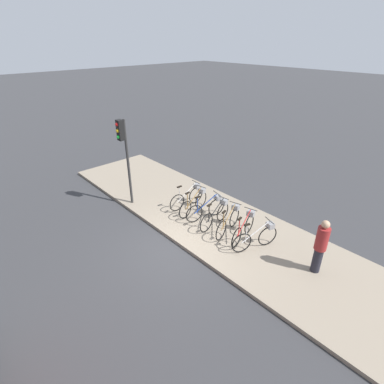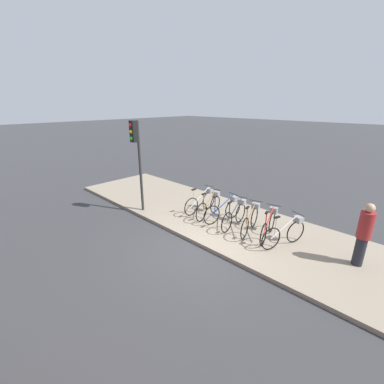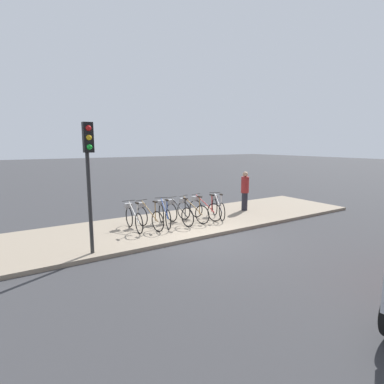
{
  "view_description": "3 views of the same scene",
  "coord_description": "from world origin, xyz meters",
  "px_view_note": "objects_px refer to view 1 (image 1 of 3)",
  "views": [
    {
      "loc": [
        6.12,
        -5.08,
        6.22
      ],
      "look_at": [
        -1.23,
        1.64,
        1.02
      ],
      "focal_mm": 28.0,
      "sensor_mm": 36.0,
      "label": 1
    },
    {
      "loc": [
        4.48,
        -5.08,
        4.15
      ],
      "look_at": [
        -1.41,
        1.01,
        1.2
      ],
      "focal_mm": 24.0,
      "sensor_mm": 36.0,
      "label": 2
    },
    {
      "loc": [
        -5.37,
        -7.62,
        3.04
      ],
      "look_at": [
        0.21,
        1.13,
        1.36
      ],
      "focal_mm": 28.0,
      "sensor_mm": 36.0,
      "label": 3
    }
  ],
  "objects_px": {
    "parked_bicycle_4": "(229,220)",
    "traffic_light": "(124,145)",
    "parked_bicycle_5": "(244,227)",
    "pedestrian": "(321,245)",
    "parked_bicycle_3": "(216,214)",
    "parked_bicycle_1": "(195,202)",
    "parked_bicycle_2": "(208,207)",
    "parked_bicycle_0": "(188,196)",
    "parked_bicycle_6": "(258,236)"
  },
  "relations": [
    {
      "from": "parked_bicycle_3",
      "to": "parked_bicycle_4",
      "type": "xyz_separation_m",
      "value": [
        0.59,
        0.03,
        0.0
      ]
    },
    {
      "from": "parked_bicycle_4",
      "to": "parked_bicycle_5",
      "type": "relative_size",
      "value": 1.0
    },
    {
      "from": "parked_bicycle_1",
      "to": "parked_bicycle_2",
      "type": "relative_size",
      "value": 1.01
    },
    {
      "from": "parked_bicycle_5",
      "to": "traffic_light",
      "type": "bearing_deg",
      "value": -161.25
    },
    {
      "from": "parked_bicycle_6",
      "to": "parked_bicycle_2",
      "type": "bearing_deg",
      "value": 177.45
    },
    {
      "from": "parked_bicycle_4",
      "to": "parked_bicycle_5",
      "type": "xyz_separation_m",
      "value": [
        0.61,
        0.07,
        0.0
      ]
    },
    {
      "from": "parked_bicycle_2",
      "to": "pedestrian",
      "type": "height_order",
      "value": "pedestrian"
    },
    {
      "from": "parked_bicycle_0",
      "to": "parked_bicycle_6",
      "type": "distance_m",
      "value": 3.5
    },
    {
      "from": "parked_bicycle_2",
      "to": "parked_bicycle_4",
      "type": "bearing_deg",
      "value": -2.94
    },
    {
      "from": "parked_bicycle_3",
      "to": "parked_bicycle_4",
      "type": "bearing_deg",
      "value": 2.77
    },
    {
      "from": "parked_bicycle_1",
      "to": "pedestrian",
      "type": "relative_size",
      "value": 0.96
    },
    {
      "from": "parked_bicycle_1",
      "to": "parked_bicycle_3",
      "type": "bearing_deg",
      "value": -1.71
    },
    {
      "from": "parked_bicycle_0",
      "to": "pedestrian",
      "type": "height_order",
      "value": "pedestrian"
    },
    {
      "from": "parked_bicycle_4",
      "to": "parked_bicycle_2",
      "type": "bearing_deg",
      "value": 177.06
    },
    {
      "from": "parked_bicycle_4",
      "to": "parked_bicycle_6",
      "type": "distance_m",
      "value": 1.23
    },
    {
      "from": "parked_bicycle_6",
      "to": "pedestrian",
      "type": "distance_m",
      "value": 1.9
    },
    {
      "from": "parked_bicycle_1",
      "to": "parked_bicycle_2",
      "type": "distance_m",
      "value": 0.65
    },
    {
      "from": "parked_bicycle_0",
      "to": "traffic_light",
      "type": "distance_m",
      "value": 3.16
    },
    {
      "from": "parked_bicycle_5",
      "to": "parked_bicycle_0",
      "type": "bearing_deg",
      "value": 178.74
    },
    {
      "from": "parked_bicycle_5",
      "to": "parked_bicycle_6",
      "type": "bearing_deg",
      "value": -10.37
    },
    {
      "from": "parked_bicycle_0",
      "to": "parked_bicycle_2",
      "type": "xyz_separation_m",
      "value": [
        1.15,
        -0.07,
        0.0
      ]
    },
    {
      "from": "parked_bicycle_0",
      "to": "parked_bicycle_5",
      "type": "xyz_separation_m",
      "value": [
        2.88,
        -0.06,
        0.0
      ]
    },
    {
      "from": "pedestrian",
      "to": "parked_bicycle_1",
      "type": "bearing_deg",
      "value": -175.96
    },
    {
      "from": "parked_bicycle_4",
      "to": "traffic_light",
      "type": "relative_size",
      "value": 0.47
    },
    {
      "from": "parked_bicycle_5",
      "to": "parked_bicycle_6",
      "type": "distance_m",
      "value": 0.63
    },
    {
      "from": "parked_bicycle_3",
      "to": "traffic_light",
      "type": "relative_size",
      "value": 0.48
    },
    {
      "from": "parked_bicycle_3",
      "to": "parked_bicycle_6",
      "type": "height_order",
      "value": "same"
    },
    {
      "from": "parked_bicycle_5",
      "to": "parked_bicycle_3",
      "type": "bearing_deg",
      "value": -175.53
    },
    {
      "from": "parked_bicycle_1",
      "to": "parked_bicycle_2",
      "type": "bearing_deg",
      "value": 4.51
    },
    {
      "from": "parked_bicycle_5",
      "to": "pedestrian",
      "type": "distance_m",
      "value": 2.48
    },
    {
      "from": "parked_bicycle_1",
      "to": "parked_bicycle_4",
      "type": "bearing_deg",
      "value": -0.22
    },
    {
      "from": "parked_bicycle_1",
      "to": "parked_bicycle_5",
      "type": "bearing_deg",
      "value": 1.42
    },
    {
      "from": "parked_bicycle_0",
      "to": "pedestrian",
      "type": "xyz_separation_m",
      "value": [
        5.3,
        0.22,
        0.46
      ]
    },
    {
      "from": "pedestrian",
      "to": "parked_bicycle_6",
      "type": "bearing_deg",
      "value": -167.74
    },
    {
      "from": "parked_bicycle_0",
      "to": "parked_bicycle_4",
      "type": "height_order",
      "value": "same"
    },
    {
      "from": "parked_bicycle_0",
      "to": "parked_bicycle_1",
      "type": "height_order",
      "value": "same"
    },
    {
      "from": "parked_bicycle_3",
      "to": "pedestrian",
      "type": "height_order",
      "value": "pedestrian"
    },
    {
      "from": "parked_bicycle_2",
      "to": "parked_bicycle_0",
      "type": "bearing_deg",
      "value": 176.44
    },
    {
      "from": "pedestrian",
      "to": "traffic_light",
      "type": "bearing_deg",
      "value": -165.28
    },
    {
      "from": "parked_bicycle_6",
      "to": "traffic_light",
      "type": "relative_size",
      "value": 0.46
    },
    {
      "from": "parked_bicycle_1",
      "to": "traffic_light",
      "type": "height_order",
      "value": "traffic_light"
    },
    {
      "from": "parked_bicycle_4",
      "to": "traffic_light",
      "type": "height_order",
      "value": "traffic_light"
    },
    {
      "from": "parked_bicycle_3",
      "to": "traffic_light",
      "type": "height_order",
      "value": "traffic_light"
    },
    {
      "from": "parked_bicycle_3",
      "to": "parked_bicycle_6",
      "type": "xyz_separation_m",
      "value": [
        1.82,
        -0.02,
        0.0
      ]
    },
    {
      "from": "parked_bicycle_3",
      "to": "traffic_light",
      "type": "distance_m",
      "value": 4.27
    },
    {
      "from": "traffic_light",
      "to": "parked_bicycle_5",
      "type": "bearing_deg",
      "value": 18.75
    },
    {
      "from": "parked_bicycle_0",
      "to": "parked_bicycle_2",
      "type": "height_order",
      "value": "same"
    },
    {
      "from": "parked_bicycle_2",
      "to": "parked_bicycle_6",
      "type": "bearing_deg",
      "value": -2.55
    },
    {
      "from": "traffic_light",
      "to": "pedestrian",
      "type": "bearing_deg",
      "value": 14.72
    },
    {
      "from": "parked_bicycle_4",
      "to": "parked_bicycle_6",
      "type": "xyz_separation_m",
      "value": [
        1.23,
        -0.05,
        0.0
      ]
    }
  ]
}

